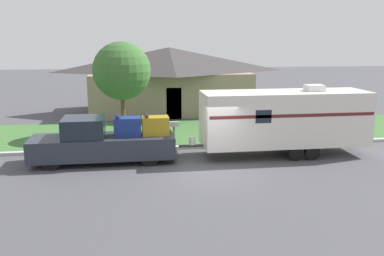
% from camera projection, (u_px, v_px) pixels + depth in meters
% --- Properties ---
extents(ground_plane, '(120.00, 120.00, 0.00)m').
position_uv_depth(ground_plane, '(212.00, 171.00, 17.40)').
color(ground_plane, '#47474C').
extents(curb_strip, '(80.00, 0.30, 0.14)m').
position_uv_depth(curb_strip, '(197.00, 147.00, 21.01)').
color(curb_strip, '#ADADA8').
rests_on(curb_strip, ground_plane).
extents(lawn_strip, '(80.00, 7.00, 0.03)m').
position_uv_depth(lawn_strip, '(187.00, 132.00, 24.56)').
color(lawn_strip, '#3D6B33').
rests_on(lawn_strip, ground_plane).
extents(house_across_street, '(11.99, 7.06, 4.64)m').
position_uv_depth(house_across_street, '(169.00, 79.00, 31.08)').
color(house_across_street, gray).
rests_on(house_across_street, ground_plane).
extents(pickup_truck, '(6.24, 1.97, 2.08)m').
position_uv_depth(pickup_truck, '(104.00, 142.00, 18.48)').
color(pickup_truck, black).
rests_on(pickup_truck, ground_plane).
extents(travel_trailer, '(8.63, 2.27, 3.23)m').
position_uv_depth(travel_trailer, '(285.00, 118.00, 19.48)').
color(travel_trailer, black).
rests_on(travel_trailer, ground_plane).
extents(mailbox, '(0.48, 0.20, 1.24)m').
position_uv_depth(mailbox, '(174.00, 127.00, 21.25)').
color(mailbox, brown).
rests_on(mailbox, ground_plane).
extents(tree_in_yard, '(3.17, 3.17, 5.14)m').
position_uv_depth(tree_in_yard, '(122.00, 71.00, 23.26)').
color(tree_in_yard, brown).
rests_on(tree_in_yard, ground_plane).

